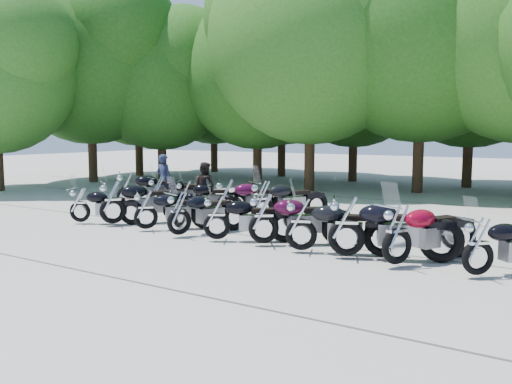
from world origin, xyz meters
The scene contains 28 objects.
ground centered at (0.00, 0.00, 0.00)m, with size 90.00×90.00×0.00m, color #9C968C.
tree_0 centered at (-15.42, 12.98, 5.45)m, with size 7.50×7.50×9.21m.
tree_1 centered at (-12.04, 11.24, 5.06)m, with size 6.97×6.97×8.55m.
tree_2 centered at (-7.25, 12.84, 5.31)m, with size 7.31×7.31×8.97m.
tree_3 centered at (-3.57, 11.24, 6.32)m, with size 8.70×8.70×10.67m.
tree_4 centered at (0.54, 13.09, 6.64)m, with size 9.13×9.13×11.20m.
tree_9 centered at (-13.53, 17.59, 5.52)m, with size 7.59×7.59×9.32m.
tree_10 centered at (-8.29, 16.97, 5.66)m, with size 7.78×7.78×9.55m.
tree_11 centered at (-3.76, 16.43, 5.49)m, with size 7.56×7.56×9.28m.
tree_12 centered at (1.80, 16.47, 5.72)m, with size 7.88×7.88×9.67m.
tree_17 centered at (-14.68, 9.00, 6.04)m, with size 8.31×8.31×10.20m.
motorcycle_0 centered at (-5.07, 0.34, 0.58)m, with size 0.62×2.05×1.16m, color black, non-canonical shape.
motorcycle_1 centered at (-4.07, 0.62, 0.70)m, with size 0.75×2.48×1.40m, color black, non-canonical shape.
motorcycle_2 centered at (-2.77, 0.55, 0.60)m, with size 0.64×2.12×1.20m, color black, non-canonical shape.
motorcycle_3 centered at (-1.51, 0.40, 0.63)m, with size 0.68×2.23×1.26m, color black, non-canonical shape.
motorcycle_4 centered at (-0.42, 0.47, 0.62)m, with size 0.67×2.19×1.24m, color black, non-canonical shape.
motorcycle_5 centered at (0.75, 0.66, 0.67)m, with size 0.72×2.38×1.35m, color #350721, non-canonical shape.
motorcycle_6 centered at (1.79, 0.50, 0.66)m, with size 0.71×2.34×1.32m, color black, non-canonical shape.
motorcycle_7 centered at (2.81, 0.52, 0.72)m, with size 0.78×2.56×1.45m, color black, non-canonical shape.
motorcycle_8 centered at (3.88, 0.40, 0.69)m, with size 0.74×2.44×1.38m, color maroon, non-canonical shape.
motorcycle_9 centered at (5.32, 0.45, 0.61)m, with size 0.66×2.17×1.22m, color black, non-canonical shape.
motorcycle_10 centered at (-6.01, 3.04, 0.71)m, with size 0.77×2.51×1.42m, color black, non-canonical shape.
motorcycle_11 centered at (-4.82, 3.21, 0.64)m, with size 0.69×2.26×1.28m, color black, non-canonical shape.
motorcycle_12 centered at (-3.62, 3.15, 0.61)m, with size 0.66×2.15×1.22m, color black, non-canonical shape.
motorcycle_13 centered at (-2.08, 3.16, 0.67)m, with size 0.72×2.37×1.34m, color #3C0826, non-canonical shape.
motorcycle_14 centered at (-0.82, 3.09, 0.69)m, with size 0.74×2.43×1.37m, color black, non-canonical shape.
rider_0 centered at (-5.93, 4.70, 0.88)m, with size 0.64×0.42×1.77m, color #1E243F.
rider_1 centered at (-3.44, 3.83, 0.80)m, with size 0.78×0.61×1.61m, color black.
Camera 1 is at (7.10, -9.47, 2.59)m, focal length 38.00 mm.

